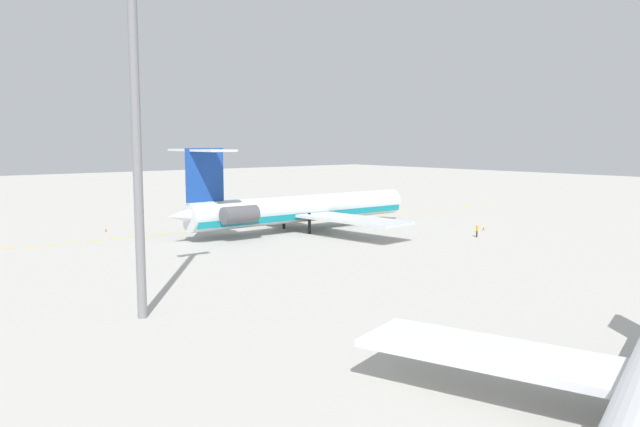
# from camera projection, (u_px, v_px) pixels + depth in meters

# --- Properties ---
(ground) EXTENTS (360.70, 360.70, 0.00)m
(ground) POSITION_uv_depth(u_px,v_px,m) (280.00, 228.00, 95.82)
(ground) COLOR #B7B5AD
(main_jetliner) EXTENTS (42.25, 37.63, 12.33)m
(main_jetliner) POSITION_uv_depth(u_px,v_px,m) (296.00, 208.00, 91.89)
(main_jetliner) COLOR silver
(main_jetliner) RESTS_ON ground
(ground_crew_near_nose) EXTENTS (0.47, 0.29, 1.84)m
(ground_crew_near_nose) POSITION_uv_depth(u_px,v_px,m) (477.00, 229.00, 86.38)
(ground_crew_near_nose) COLOR black
(ground_crew_near_nose) RESTS_ON ground
(ground_crew_near_tail) EXTENTS (0.27, 0.43, 1.69)m
(ground_crew_near_tail) POSITION_uv_depth(u_px,v_px,m) (322.00, 205.00, 119.11)
(ground_crew_near_tail) COLOR black
(ground_crew_near_tail) RESTS_ON ground
(safety_cone_nose) EXTENTS (0.40, 0.40, 0.55)m
(safety_cone_nose) POSITION_uv_depth(u_px,v_px,m) (106.00, 230.00, 91.64)
(safety_cone_nose) COLOR #EA590F
(safety_cone_nose) RESTS_ON ground
(safety_cone_wingtip) EXTENTS (0.40, 0.40, 0.55)m
(safety_cone_wingtip) POSITION_uv_depth(u_px,v_px,m) (484.00, 228.00, 93.07)
(safety_cone_wingtip) COLOR #EA590F
(safety_cone_wingtip) RESTS_ON ground
(taxiway_centreline) EXTENTS (108.14, 7.50, 0.01)m
(taxiway_centreline) POSITION_uv_depth(u_px,v_px,m) (271.00, 225.00, 99.38)
(taxiway_centreline) COLOR gold
(taxiway_centreline) RESTS_ON ground
(light_mast) EXTENTS (4.00, 0.70, 30.33)m
(light_mast) POSITION_uv_depth(u_px,v_px,m) (135.00, 98.00, 45.38)
(light_mast) COLOR slate
(light_mast) RESTS_ON ground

